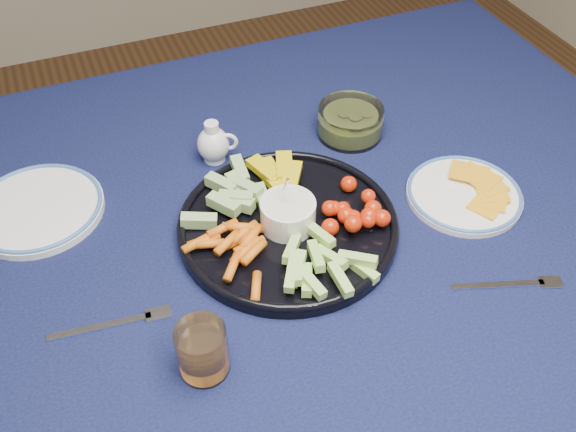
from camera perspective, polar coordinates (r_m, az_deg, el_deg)
name	(u,v)px	position (r m, az deg, el deg)	size (l,w,h in m)	color
dining_table	(217,274)	(1.07, -6.36, -5.19)	(1.67, 1.07, 0.75)	#4C2A19
crudite_platter	(286,222)	(1.00, -0.14, -0.52)	(0.34, 0.34, 0.11)	black
creamer_pitcher	(214,144)	(1.13, -6.61, 6.38)	(0.07, 0.06, 0.08)	white
pickle_bowl	(350,123)	(1.19, 5.55, 8.26)	(0.12, 0.12, 0.06)	white
cheese_plate	(464,193)	(1.10, 15.41, 1.99)	(0.19, 0.19, 0.02)	white
juice_tumbler	(203,352)	(0.84, -7.58, -11.93)	(0.07, 0.07, 0.08)	white
fork_left	(121,322)	(0.92, -14.64, -9.13)	(0.17, 0.03, 0.00)	silver
fork_right	(516,284)	(0.99, 19.63, -5.73)	(0.16, 0.07, 0.00)	silver
side_plate_extra	(37,208)	(1.11, -21.41, 0.64)	(0.21, 0.21, 0.02)	white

